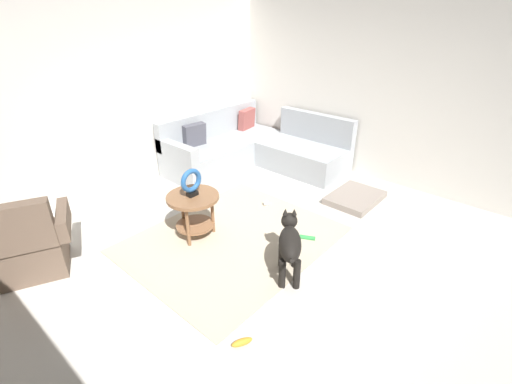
{
  "coord_description": "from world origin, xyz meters",
  "views": [
    {
      "loc": [
        -2.3,
        -1.81,
        2.43
      ],
      "look_at": [
        0.45,
        0.6,
        0.55
      ],
      "focal_mm": 25.16,
      "sensor_mm": 36.0,
      "label": 1
    }
  ],
  "objects_px": {
    "torus_sculpture": "(191,182)",
    "dog_bed_mat": "(355,198)",
    "armchair": "(29,245)",
    "dog_toy_rope": "(307,238)",
    "dog": "(290,243)",
    "dog_toy_ball": "(266,203)",
    "dog_toy_bone": "(242,342)",
    "sectional_couch": "(253,149)",
    "side_table": "(193,205)"
  },
  "relations": [
    {
      "from": "armchair",
      "to": "dog_toy_ball",
      "type": "bearing_deg",
      "value": 5.41
    },
    {
      "from": "dog_bed_mat",
      "to": "dog",
      "type": "relative_size",
      "value": 1.15
    },
    {
      "from": "sectional_couch",
      "to": "dog_toy_ball",
      "type": "relative_size",
      "value": 27.01
    },
    {
      "from": "dog_bed_mat",
      "to": "dog_toy_rope",
      "type": "distance_m",
      "value": 1.25
    },
    {
      "from": "dog_toy_ball",
      "to": "dog_toy_rope",
      "type": "xyz_separation_m",
      "value": [
        -0.3,
        -0.88,
        -0.02
      ]
    },
    {
      "from": "torus_sculpture",
      "to": "dog_bed_mat",
      "type": "height_order",
      "value": "torus_sculpture"
    },
    {
      "from": "torus_sculpture",
      "to": "dog_toy_ball",
      "type": "xyz_separation_m",
      "value": [
        1.11,
        -0.17,
        -0.67
      ]
    },
    {
      "from": "sectional_couch",
      "to": "dog_toy_bone",
      "type": "xyz_separation_m",
      "value": [
        -2.84,
        -2.42,
        -0.26
      ]
    },
    {
      "from": "side_table",
      "to": "dog_toy_ball",
      "type": "distance_m",
      "value": 1.18
    },
    {
      "from": "sectional_couch",
      "to": "dog_toy_ball",
      "type": "xyz_separation_m",
      "value": [
        -0.95,
        -1.1,
        -0.25
      ]
    },
    {
      "from": "dog_toy_bone",
      "to": "torus_sculpture",
      "type": "bearing_deg",
      "value": 62.39
    },
    {
      "from": "sectional_couch",
      "to": "side_table",
      "type": "bearing_deg",
      "value": -155.82
    },
    {
      "from": "armchair",
      "to": "dog_toy_bone",
      "type": "xyz_separation_m",
      "value": [
        0.73,
        -2.23,
        -0.29
      ]
    },
    {
      "from": "torus_sculpture",
      "to": "dog_toy_rope",
      "type": "xyz_separation_m",
      "value": [
        0.81,
        -1.05,
        -0.69
      ]
    },
    {
      "from": "armchair",
      "to": "dog",
      "type": "distance_m",
      "value": 2.6
    },
    {
      "from": "sectional_couch",
      "to": "dog_toy_rope",
      "type": "bearing_deg",
      "value": -122.32
    },
    {
      "from": "dog",
      "to": "dog_toy_bone",
      "type": "bearing_deg",
      "value": -113.92
    },
    {
      "from": "side_table",
      "to": "dog_bed_mat",
      "type": "relative_size",
      "value": 0.75
    },
    {
      "from": "dog_bed_mat",
      "to": "dog_toy_rope",
      "type": "bearing_deg",
      "value": -178.28
    },
    {
      "from": "dog",
      "to": "side_table",
      "type": "bearing_deg",
      "value": 149.5
    },
    {
      "from": "dog_toy_rope",
      "to": "dog_toy_bone",
      "type": "height_order",
      "value": "dog_toy_bone"
    },
    {
      "from": "side_table",
      "to": "dog_toy_bone",
      "type": "height_order",
      "value": "side_table"
    },
    {
      "from": "dog_bed_mat",
      "to": "dog_toy_rope",
      "type": "height_order",
      "value": "dog_bed_mat"
    },
    {
      "from": "sectional_couch",
      "to": "dog",
      "type": "height_order",
      "value": "sectional_couch"
    },
    {
      "from": "armchair",
      "to": "dog_toy_rope",
      "type": "distance_m",
      "value": 2.94
    },
    {
      "from": "sectional_couch",
      "to": "dog_toy_rope",
      "type": "relative_size",
      "value": 12.46
    },
    {
      "from": "side_table",
      "to": "dog",
      "type": "xyz_separation_m",
      "value": [
        0.17,
        -1.25,
        -0.04
      ]
    },
    {
      "from": "dog_toy_ball",
      "to": "armchair",
      "type": "bearing_deg",
      "value": 160.95
    },
    {
      "from": "sectional_couch",
      "to": "torus_sculpture",
      "type": "distance_m",
      "value": 2.3
    },
    {
      "from": "armchair",
      "to": "dog",
      "type": "height_order",
      "value": "armchair"
    },
    {
      "from": "dog",
      "to": "dog_toy_ball",
      "type": "distance_m",
      "value": 1.47
    },
    {
      "from": "side_table",
      "to": "dog",
      "type": "height_order",
      "value": "dog"
    },
    {
      "from": "dog_toy_ball",
      "to": "dog_toy_rope",
      "type": "bearing_deg",
      "value": -108.68
    },
    {
      "from": "armchair",
      "to": "dog_bed_mat",
      "type": "distance_m",
      "value": 3.98
    },
    {
      "from": "dog_toy_ball",
      "to": "dog_toy_rope",
      "type": "distance_m",
      "value": 0.93
    },
    {
      "from": "armchair",
      "to": "side_table",
      "type": "distance_m",
      "value": 1.68
    },
    {
      "from": "dog_toy_ball",
      "to": "torus_sculpture",
      "type": "bearing_deg",
      "value": 171.3
    },
    {
      "from": "sectional_couch",
      "to": "dog_toy_ball",
      "type": "height_order",
      "value": "sectional_couch"
    },
    {
      "from": "dog_bed_mat",
      "to": "dog_toy_bone",
      "type": "xyz_separation_m",
      "value": [
        -2.84,
        -0.48,
        -0.01
      ]
    },
    {
      "from": "dog_toy_ball",
      "to": "dog",
      "type": "bearing_deg",
      "value": -130.99
    },
    {
      "from": "torus_sculpture",
      "to": "dog_toy_ball",
      "type": "height_order",
      "value": "torus_sculpture"
    },
    {
      "from": "sectional_couch",
      "to": "armchair",
      "type": "bearing_deg",
      "value": -176.93
    },
    {
      "from": "dog_bed_mat",
      "to": "armchair",
      "type": "bearing_deg",
      "value": 153.86
    },
    {
      "from": "side_table",
      "to": "dog_toy_rope",
      "type": "distance_m",
      "value": 1.39
    },
    {
      "from": "sectional_couch",
      "to": "side_table",
      "type": "height_order",
      "value": "sectional_couch"
    },
    {
      "from": "dog",
      "to": "dog_toy_bone",
      "type": "height_order",
      "value": "dog"
    },
    {
      "from": "dog_toy_rope",
      "to": "dog_toy_bone",
      "type": "xyz_separation_m",
      "value": [
        -1.59,
        -0.44,
        0.0
      ]
    },
    {
      "from": "dog_toy_rope",
      "to": "dog_toy_bone",
      "type": "bearing_deg",
      "value": -164.55
    },
    {
      "from": "sectional_couch",
      "to": "dog",
      "type": "xyz_separation_m",
      "value": [
        -1.89,
        -2.17,
        0.09
      ]
    },
    {
      "from": "side_table",
      "to": "dog_toy_ball",
      "type": "relative_size",
      "value": 7.2
    }
  ]
}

